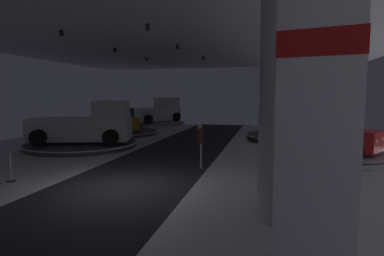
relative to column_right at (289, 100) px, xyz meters
name	(u,v)px	position (x,y,z in m)	size (l,w,h in m)	color
ground	(120,188)	(-4.88, 1.46, -2.77)	(24.00, 44.00, 0.06)	silver
ceiling_with_spotlights	(116,3)	(-4.88, 1.46, 2.80)	(24.00, 44.00, 0.39)	silver
column_right	(289,100)	(0.00, 0.00, 0.00)	(1.30, 1.30, 5.50)	silver
brand_sign_pylon	(318,143)	(0.25, -2.77, -0.56)	(1.37, 0.90, 4.24)	slate
display_platform_deep_left	(154,124)	(-10.83, 20.98, -2.56)	(5.68, 5.68, 0.35)	#B7B7BC
pickup_truck_deep_left	(157,112)	(-10.69, 21.27, -1.47)	(4.34, 5.69, 2.30)	silver
display_platform_far_right	(293,137)	(1.18, 13.85, -2.56)	(5.96, 5.96, 0.35)	#333338
display_car_far_right	(294,123)	(1.19, 13.88, -1.64)	(3.70, 4.53, 1.71)	#2D5638
display_platform_mid_right	(328,153)	(2.34, 8.34, -2.60)	(5.81, 5.81, 0.27)	silver
display_car_mid_right	(328,135)	(2.31, 8.36, -1.72)	(4.54, 3.66, 1.71)	red
display_platform_far_left	(119,132)	(-11.04, 14.05, -2.61)	(5.60, 5.60, 0.26)	#333338
display_car_far_left	(119,120)	(-11.02, 14.03, -1.73)	(4.15, 4.33, 1.71)	#B77519
display_platform_mid_left	(82,144)	(-10.43, 8.17, -2.60)	(6.08, 6.08, 0.26)	#333338
pickup_truck_mid_left	(87,126)	(-10.12, 8.26, -1.55)	(5.67, 3.75, 2.30)	silver
display_platform_deep_right	(300,127)	(2.24, 21.07, -2.59)	(5.68, 5.68, 0.29)	#B7B7BC
pickup_truck_deep_right	(304,114)	(2.54, 21.19, -1.52)	(5.70, 4.16, 2.30)	navy
visitor_walking_near	(200,140)	(-3.34, 6.22, -1.84)	(0.32, 0.32, 1.59)	black
stanchion_a	(11,171)	(-8.69, 1.23, -2.38)	(0.28, 0.28, 1.01)	#333338
stanchion_b	(201,160)	(-2.92, 4.44, -2.38)	(0.28, 0.28, 1.01)	#333338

